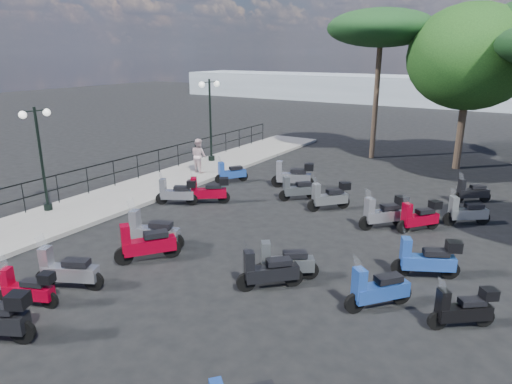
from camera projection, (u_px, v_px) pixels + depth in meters
The scene contains 28 objects.
ground at pixel (210, 260), 12.92m from camera, with size 120.00×120.00×0.00m, color black.
sidewalk at pixel (128, 195), 18.62m from camera, with size 3.00×30.00×0.15m, color slate.
railing at pixel (101, 172), 18.87m from camera, with size 0.04×26.04×1.10m.
lamp_post_1 at pixel (40, 153), 15.99m from camera, with size 0.35×1.09×3.72m.
lamp_post_2 at pixel (210, 115), 23.47m from camera, with size 0.53×1.21×4.21m.
pedestrian_far at pixel (199, 156), 21.60m from camera, with size 0.79×0.61×1.62m, color #C3A4A8.
scooter_1 at pixel (67, 271), 11.24m from camera, with size 1.62×0.93×1.39m.
scooter_2 at pixel (146, 244), 12.73m from camera, with size 1.21×1.56×1.48m.
scooter_3 at pixel (177, 193), 17.49m from camera, with size 1.50×0.96×1.31m.
scooter_4 at pixel (209, 191), 17.62m from camera, with size 1.46×1.15×1.36m.
scooter_5 at pixel (231, 173), 20.49m from camera, with size 0.97×1.38×1.26m.
scooter_8 at pixel (28, 289), 10.47m from camera, with size 1.41×0.76×1.18m.
scooter_9 at pixel (152, 232), 13.59m from camera, with size 1.79×0.88×1.48m.
scooter_10 at pixel (330, 197), 16.90m from camera, with size 1.24×1.39×1.35m.
scooter_11 at pixel (293, 176), 19.62m from camera, with size 1.79×0.93×1.49m.
scooter_14 at pixel (285, 263), 11.70m from camera, with size 1.45×1.10×1.36m.
scooter_15 at pixel (297, 190), 18.04m from camera, with size 1.18×1.22×1.27m.
scooter_18 at pixel (268, 272), 11.24m from camera, with size 1.28×1.27×1.36m.
scooter_19 at pixel (427, 259), 11.79m from camera, with size 1.61×0.98×1.39m.
scooter_20 at pixel (384, 213), 15.14m from camera, with size 1.31×1.44×1.41m.
scooter_21 at pixel (471, 192), 17.77m from camera, with size 1.28×1.00×1.22m.
scooter_24 at pixel (378, 290), 10.36m from camera, with size 1.18×1.41×1.38m.
scooter_25 at pixel (463, 309), 9.64m from camera, with size 1.25×1.05×1.19m.
scooter_26 at pixel (420, 217), 14.89m from camera, with size 1.14×1.37×1.30m.
scooter_27 at pixel (466, 213), 15.43m from camera, with size 1.38×1.06×1.30m.
broadleaf_tree at pixel (470, 57), 21.55m from camera, with size 5.83×5.83×7.90m.
pine_2 at pixel (381, 28), 23.44m from camera, with size 5.59×5.59×7.82m.
distant_hills at pixel (465, 92), 48.96m from camera, with size 70.00×8.00×3.00m, color gray.
Camera 1 is at (7.34, -9.30, 5.66)m, focal length 32.00 mm.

